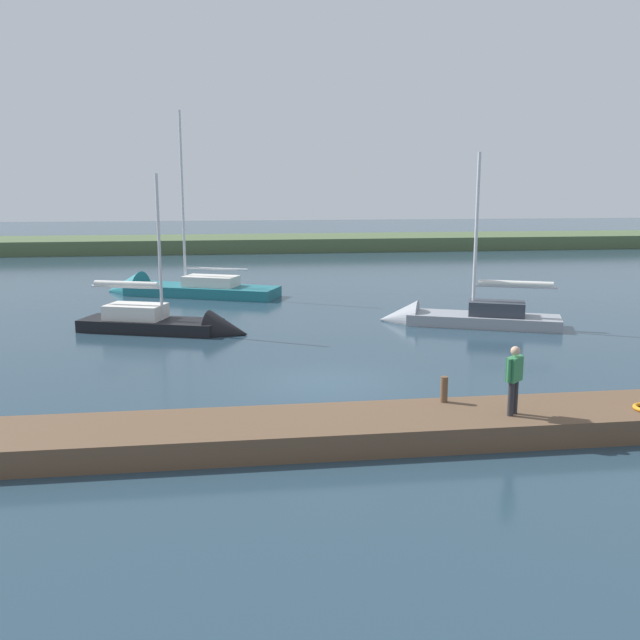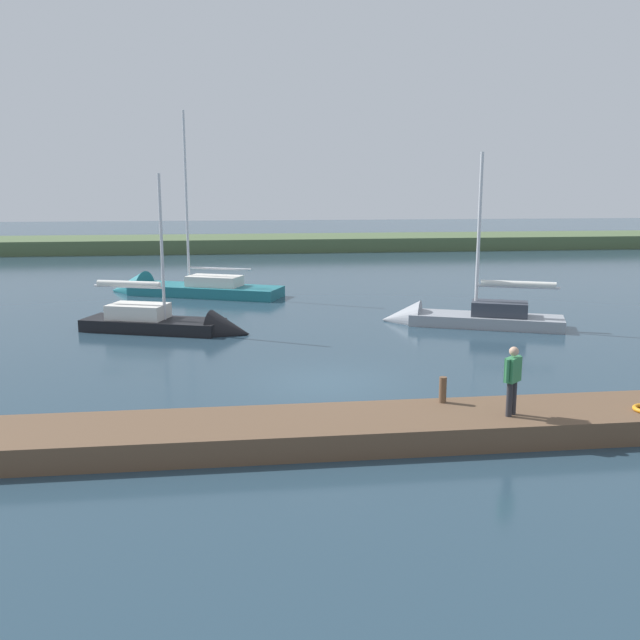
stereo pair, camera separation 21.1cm
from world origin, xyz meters
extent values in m
plane|color=#263D4C|center=(0.00, 0.00, 0.00)|extent=(200.00, 200.00, 0.00)
cube|color=#4C603D|center=(0.00, -44.69, 0.00)|extent=(180.00, 8.00, 2.40)
cube|color=brown|center=(0.00, 4.77, 0.29)|extent=(23.46, 2.31, 0.59)
cylinder|color=brown|center=(-2.35, 3.96, 0.91)|extent=(0.18, 0.18, 0.64)
cube|color=gray|center=(-7.83, -7.72, 0.06)|extent=(6.48, 4.07, 0.83)
cone|color=gray|center=(-4.52, -9.08, 0.06)|extent=(2.21, 2.31, 1.83)
cube|color=#333842|center=(-8.32, -7.52, 0.77)|extent=(2.56, 2.01, 0.59)
cylinder|color=silver|center=(-7.43, -7.89, 3.81)|extent=(0.14, 0.14, 6.67)
cylinder|color=silver|center=(-8.96, -7.25, 1.72)|extent=(3.12, 1.37, 0.11)
cylinder|color=silver|center=(-8.96, -7.25, 1.84)|extent=(2.86, 1.37, 0.25)
cube|color=black|center=(5.94, -8.51, 0.06)|extent=(5.95, 3.59, 0.88)
cone|color=black|center=(2.84, -7.42, 0.06)|extent=(2.12, 2.23, 1.80)
cube|color=silver|center=(6.53, -8.72, 0.79)|extent=(2.64, 2.11, 0.59)
cylinder|color=silver|center=(5.45, -8.34, 3.39)|extent=(0.12, 0.12, 5.79)
cylinder|color=silver|center=(6.87, -8.85, 1.79)|extent=(2.89, 1.10, 0.10)
cylinder|color=silver|center=(6.87, -8.85, 1.91)|extent=(2.65, 1.13, 0.24)
cube|color=#1E6B75|center=(4.12, -17.51, 0.06)|extent=(8.43, 5.35, 0.99)
cone|color=#1E6B75|center=(8.41, -19.35, 0.06)|extent=(2.80, 2.92, 2.29)
cube|color=silver|center=(3.64, -17.30, 0.83)|extent=(3.16, 2.49, 0.54)
cylinder|color=silver|center=(5.00, -17.88, 5.09)|extent=(0.13, 0.13, 9.07)
cylinder|color=silver|center=(3.35, -17.17, 1.50)|extent=(3.33, 1.51, 0.10)
cylinder|color=#28282D|center=(-3.70, 5.05, 0.99)|extent=(0.14, 0.14, 0.81)
cylinder|color=#28282D|center=(-3.55, 5.17, 0.99)|extent=(0.14, 0.14, 0.81)
cube|color=#337F4C|center=(-3.62, 5.11, 1.68)|extent=(0.48, 0.45, 0.57)
sphere|color=tan|center=(-3.62, 5.11, 2.11)|extent=(0.22, 0.22, 0.22)
cylinder|color=#337F4C|center=(-3.83, 4.94, 1.70)|extent=(0.09, 0.09, 0.54)
cylinder|color=#337F4C|center=(-3.41, 5.28, 1.70)|extent=(0.09, 0.09, 0.54)
camera|label=1|loc=(2.91, 19.77, 5.81)|focal=39.02mm
camera|label=2|loc=(2.70, 19.80, 5.81)|focal=39.02mm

